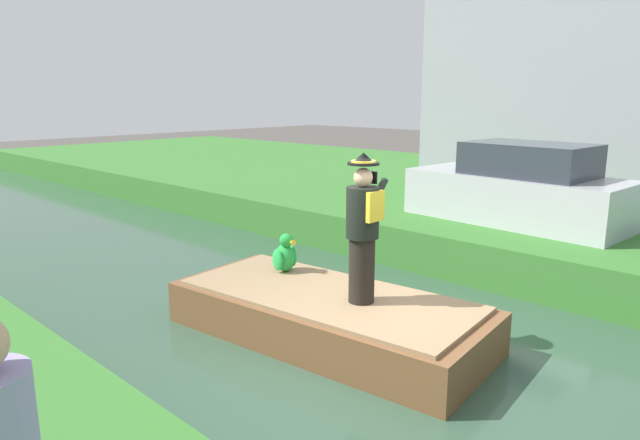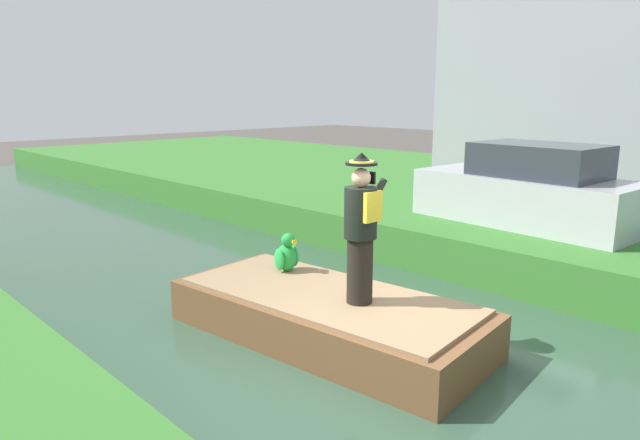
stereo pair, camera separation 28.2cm
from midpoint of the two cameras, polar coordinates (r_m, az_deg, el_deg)
ground_plane at (r=7.13m, az=7.33°, el=-14.50°), size 80.00×80.00×0.00m
canal_water at (r=7.11m, az=7.34°, el=-14.14°), size 6.16×48.00×0.10m
grass_bank_far at (r=14.76m, az=29.50°, el=-0.09°), size 11.69×48.00×0.85m
boat at (r=7.53m, az=1.75°, el=-9.56°), size 2.25×4.37×0.61m
person_pirate at (r=6.87m, az=5.31°, el=-0.95°), size 0.61×0.42×1.85m
parrot_plush at (r=8.25m, az=-2.37°, el=-3.50°), size 0.36×0.35×0.57m
parked_car_silver at (r=11.32m, az=20.84°, el=2.81°), size 1.97×4.11×1.50m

